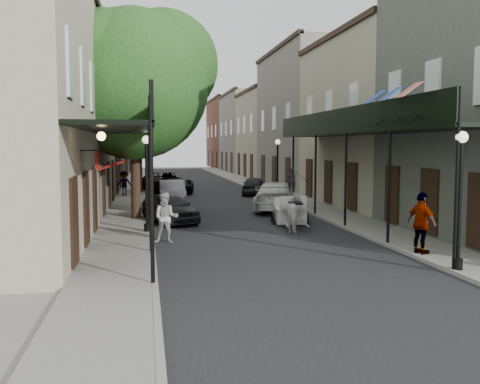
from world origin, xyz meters
name	(u,v)px	position (x,y,z in m)	size (l,w,h in m)	color
ground	(290,264)	(0.00, 0.00, 0.00)	(140.00, 140.00, 0.00)	gray
road	(210,198)	(0.00, 20.00, 0.01)	(8.00, 90.00, 0.01)	black
sidewalk_left	(133,198)	(-5.00, 20.00, 0.06)	(2.20, 90.00, 0.12)	gray
sidewalk_right	(283,196)	(5.00, 20.00, 0.06)	(2.20, 90.00, 0.12)	gray
building_row_left	(89,123)	(-8.60, 30.00, 5.25)	(5.00, 80.00, 10.50)	#AAA288
building_row_right	(295,124)	(8.60, 30.00, 5.25)	(5.00, 80.00, 10.50)	slate
gallery_left	(128,130)	(-4.79, 6.98, 4.05)	(2.20, 18.05, 4.88)	black
gallery_right	(356,131)	(4.79, 6.98, 4.05)	(2.20, 18.05, 4.88)	black
tree_near	(143,79)	(-4.20, 10.18, 6.49)	(7.31, 6.80, 9.63)	#382619
tree_far	(143,112)	(-4.25, 24.18, 5.84)	(6.45, 6.00, 8.61)	#382619
lamppost_right_near	(460,198)	(4.10, -2.00, 2.05)	(0.32, 0.32, 3.71)	black
lamppost_left	(147,182)	(-4.10, 6.00, 2.05)	(0.32, 0.32, 3.71)	black
lamppost_right_far	(278,168)	(4.10, 18.00, 2.05)	(0.32, 0.32, 3.71)	black
horse	(296,213)	(1.80, 5.73, 0.75)	(0.81, 1.77, 1.49)	silver
carriage	(289,201)	(2.16, 8.03, 0.97)	(1.73, 2.37, 2.50)	black
pedestrian_walking	(166,218)	(-3.45, 3.97, 0.90)	(0.88, 0.68, 1.80)	#ACAEA4
pedestrian_sidewalk_left	(124,183)	(-5.56, 21.18, 0.94)	(1.06, 0.61, 1.64)	gray
pedestrian_sidewalk_right	(422,223)	(4.20, 0.12, 1.07)	(1.12, 0.46, 1.90)	gray
car_left_near	(170,208)	(-3.11, 9.00, 0.67)	(1.58, 3.91, 1.33)	black
car_left_mid	(172,193)	(-2.61, 16.61, 0.68)	(1.44, 4.14, 1.36)	#939398
car_left_far	(167,182)	(-2.60, 24.04, 0.79)	(2.61, 5.65, 1.57)	black
car_right_near	(276,196)	(2.60, 12.37, 0.77)	(2.17, 5.33, 1.55)	silver
car_right_far	(254,186)	(3.28, 21.39, 0.65)	(1.55, 3.84, 1.31)	black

